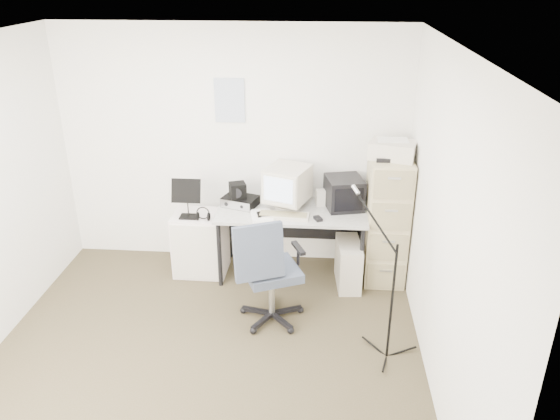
# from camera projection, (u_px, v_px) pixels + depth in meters

# --- Properties ---
(floor) EXTENTS (3.60, 3.60, 0.01)m
(floor) POSITION_uv_depth(u_px,v_px,m) (205.00, 360.00, 4.51)
(floor) COLOR #3B351C
(floor) RESTS_ON ground
(ceiling) EXTENTS (3.60, 3.60, 0.01)m
(ceiling) POSITION_uv_depth(u_px,v_px,m) (183.00, 47.00, 3.49)
(ceiling) COLOR white
(ceiling) RESTS_ON ground
(wall_back) EXTENTS (3.60, 0.02, 2.50)m
(wall_back) POSITION_uv_depth(u_px,v_px,m) (234.00, 148.00, 5.64)
(wall_back) COLOR white
(wall_back) RESTS_ON ground
(wall_front) EXTENTS (3.60, 0.02, 2.50)m
(wall_front) POSITION_uv_depth(u_px,v_px,m) (104.00, 402.00, 2.36)
(wall_front) COLOR white
(wall_front) RESTS_ON ground
(wall_right) EXTENTS (0.02, 3.60, 2.50)m
(wall_right) POSITION_uv_depth(u_px,v_px,m) (445.00, 232.00, 3.87)
(wall_right) COLOR white
(wall_right) RESTS_ON ground
(wall_calendar) EXTENTS (0.30, 0.02, 0.44)m
(wall_calendar) POSITION_uv_depth(u_px,v_px,m) (230.00, 100.00, 5.42)
(wall_calendar) COLOR white
(wall_calendar) RESTS_ON wall_back
(filing_cabinet) EXTENTS (0.40, 0.60, 1.30)m
(filing_cabinet) POSITION_uv_depth(u_px,v_px,m) (386.00, 219.00, 5.48)
(filing_cabinet) COLOR #C8BB89
(filing_cabinet) RESTS_ON floor
(printer) EXTENTS (0.49, 0.40, 0.16)m
(printer) POSITION_uv_depth(u_px,v_px,m) (393.00, 150.00, 5.16)
(printer) COLOR beige
(printer) RESTS_ON filing_cabinet
(desk) EXTENTS (1.50, 0.70, 0.73)m
(desk) POSITION_uv_depth(u_px,v_px,m) (292.00, 242.00, 5.64)
(desk) COLOR silver
(desk) RESTS_ON floor
(crt_monitor) EXTENTS (0.51, 0.52, 0.43)m
(crt_monitor) POSITION_uv_depth(u_px,v_px,m) (288.00, 187.00, 5.47)
(crt_monitor) COLOR beige
(crt_monitor) RESTS_ON desk
(crt_tv) EXTENTS (0.42, 0.44, 0.32)m
(crt_tv) POSITION_uv_depth(u_px,v_px,m) (344.00, 193.00, 5.48)
(crt_tv) COLOR black
(crt_tv) RESTS_ON desk
(desk_speaker) EXTENTS (0.10, 0.10, 0.17)m
(desk_speaker) POSITION_uv_depth(u_px,v_px,m) (320.00, 198.00, 5.56)
(desk_speaker) COLOR beige
(desk_speaker) RESTS_ON desk
(keyboard) EXTENTS (0.51, 0.21, 0.03)m
(keyboard) POSITION_uv_depth(u_px,v_px,m) (283.00, 216.00, 5.33)
(keyboard) COLOR beige
(keyboard) RESTS_ON desk
(mouse) EXTENTS (0.10, 0.12, 0.03)m
(mouse) POSITION_uv_depth(u_px,v_px,m) (318.00, 219.00, 5.26)
(mouse) COLOR black
(mouse) RESTS_ON desk
(radio_receiver) EXTENTS (0.40, 0.33, 0.10)m
(radio_receiver) POSITION_uv_depth(u_px,v_px,m) (240.00, 201.00, 5.57)
(radio_receiver) COLOR black
(radio_receiver) RESTS_ON desk
(radio_speaker) EXTENTS (0.20, 0.19, 0.16)m
(radio_speaker) POSITION_uv_depth(u_px,v_px,m) (238.00, 190.00, 5.50)
(radio_speaker) COLOR black
(radio_speaker) RESTS_ON radio_receiver
(papers) EXTENTS (0.26, 0.32, 0.02)m
(papers) POSITION_uv_depth(u_px,v_px,m) (262.00, 215.00, 5.35)
(papers) COLOR white
(papers) RESTS_ON desk
(pc_tower) EXTENTS (0.26, 0.52, 0.47)m
(pc_tower) POSITION_uv_depth(u_px,v_px,m) (348.00, 264.00, 5.49)
(pc_tower) COLOR beige
(pc_tower) RESTS_ON floor
(office_chair) EXTENTS (0.79, 0.79, 1.04)m
(office_chair) POSITION_uv_depth(u_px,v_px,m) (272.00, 269.00, 4.82)
(office_chair) COLOR #384049
(office_chair) RESTS_ON floor
(side_cart) EXTENTS (0.54, 0.43, 0.66)m
(side_cart) POSITION_uv_depth(u_px,v_px,m) (201.00, 243.00, 5.69)
(side_cart) COLOR white
(side_cart) RESTS_ON floor
(music_stand) EXTENTS (0.32, 0.22, 0.42)m
(music_stand) POSITION_uv_depth(u_px,v_px,m) (187.00, 198.00, 5.41)
(music_stand) COLOR black
(music_stand) RESTS_ON side_cart
(headphones) EXTENTS (0.19, 0.19, 0.03)m
(headphones) POSITION_uv_depth(u_px,v_px,m) (203.00, 216.00, 5.42)
(headphones) COLOR black
(headphones) RESTS_ON side_cart
(mic_stand) EXTENTS (0.03, 0.03, 1.37)m
(mic_stand) POSITION_uv_depth(u_px,v_px,m) (394.00, 286.00, 4.27)
(mic_stand) COLOR black
(mic_stand) RESTS_ON floor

